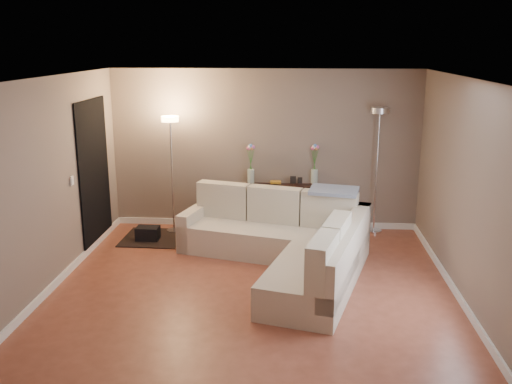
# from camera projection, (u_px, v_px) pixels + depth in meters

# --- Properties ---
(floor) EXTENTS (5.00, 5.50, 0.01)m
(floor) POSITION_uv_depth(u_px,v_px,m) (251.00, 296.00, 6.95)
(floor) COLOR brown
(floor) RESTS_ON ground
(ceiling) EXTENTS (5.00, 5.50, 0.01)m
(ceiling) POSITION_uv_depth(u_px,v_px,m) (251.00, 79.00, 6.29)
(ceiling) COLOR white
(ceiling) RESTS_ON ground
(wall_back) EXTENTS (5.00, 0.02, 2.60)m
(wall_back) POSITION_uv_depth(u_px,v_px,m) (265.00, 150.00, 9.28)
(wall_back) COLOR #7B6B5F
(wall_back) RESTS_ON ground
(wall_front) EXTENTS (5.00, 0.02, 2.60)m
(wall_front) POSITION_uv_depth(u_px,v_px,m) (219.00, 293.00, 3.96)
(wall_front) COLOR #7B6B5F
(wall_front) RESTS_ON ground
(wall_left) EXTENTS (0.02, 5.50, 2.60)m
(wall_left) POSITION_uv_depth(u_px,v_px,m) (42.00, 189.00, 6.79)
(wall_left) COLOR #7B6B5F
(wall_left) RESTS_ON ground
(wall_right) EXTENTS (0.02, 5.50, 2.60)m
(wall_right) POSITION_uv_depth(u_px,v_px,m) (472.00, 197.00, 6.45)
(wall_right) COLOR #7B6B5F
(wall_right) RESTS_ON ground
(baseboard_back) EXTENTS (5.00, 0.03, 0.10)m
(baseboard_back) POSITION_uv_depth(u_px,v_px,m) (264.00, 223.00, 9.57)
(baseboard_back) COLOR white
(baseboard_back) RESTS_ON ground
(baseboard_left) EXTENTS (0.03, 5.50, 0.10)m
(baseboard_left) POSITION_uv_depth(u_px,v_px,m) (53.00, 286.00, 7.11)
(baseboard_left) COLOR white
(baseboard_left) RESTS_ON ground
(baseboard_right) EXTENTS (0.03, 5.50, 0.10)m
(baseboard_right) POSITION_uv_depth(u_px,v_px,m) (460.00, 298.00, 6.76)
(baseboard_right) COLOR white
(baseboard_right) RESTS_ON ground
(doorway) EXTENTS (0.02, 1.20, 2.20)m
(doorway) POSITION_uv_depth(u_px,v_px,m) (94.00, 174.00, 8.48)
(doorway) COLOR black
(doorway) RESTS_ON ground
(switch_plate) EXTENTS (0.02, 0.08, 0.12)m
(switch_plate) POSITION_uv_depth(u_px,v_px,m) (72.00, 181.00, 7.64)
(switch_plate) COLOR white
(switch_plate) RESTS_ON ground
(sectional_sofa) EXTENTS (2.81, 3.16, 0.94)m
(sectional_sofa) POSITION_uv_depth(u_px,v_px,m) (289.00, 242.00, 7.78)
(sectional_sofa) COLOR beige
(sectional_sofa) RESTS_ON floor
(throw_blanket) EXTENTS (0.74, 0.53, 0.09)m
(throw_blanket) POSITION_uv_depth(u_px,v_px,m) (334.00, 191.00, 8.07)
(throw_blanket) COLOR gray
(throw_blanket) RESTS_ON sectional_sofa
(console_table) EXTENTS (1.24, 0.41, 0.75)m
(console_table) POSITION_uv_depth(u_px,v_px,m) (278.00, 203.00, 9.39)
(console_table) COLOR black
(console_table) RESTS_ON floor
(leaning_mirror) EXTENTS (0.87, 0.10, 0.68)m
(leaning_mirror) POSITION_uv_depth(u_px,v_px,m) (282.00, 160.00, 9.37)
(leaning_mirror) COLOR black
(leaning_mirror) RESTS_ON console_table
(table_decor) EXTENTS (0.52, 0.12, 0.12)m
(table_decor) POSITION_uv_depth(u_px,v_px,m) (282.00, 181.00, 9.27)
(table_decor) COLOR gold
(table_decor) RESTS_ON console_table
(flower_vase_left) EXTENTS (0.14, 0.12, 0.64)m
(flower_vase_left) POSITION_uv_depth(u_px,v_px,m) (251.00, 166.00, 9.24)
(flower_vase_left) COLOR silver
(flower_vase_left) RESTS_ON console_table
(flower_vase_right) EXTENTS (0.14, 0.12, 0.64)m
(flower_vase_right) POSITION_uv_depth(u_px,v_px,m) (314.00, 166.00, 9.24)
(flower_vase_right) COLOR silver
(flower_vase_right) RESTS_ON console_table
(floor_lamp_lit) EXTENTS (0.27, 0.27, 1.89)m
(floor_lamp_lit) POSITION_uv_depth(u_px,v_px,m) (171.00, 151.00, 8.98)
(floor_lamp_lit) COLOR silver
(floor_lamp_lit) RESTS_ON floor
(floor_lamp_unlit) EXTENTS (0.34, 0.34, 2.02)m
(floor_lamp_unlit) POSITION_uv_depth(u_px,v_px,m) (378.00, 145.00, 8.94)
(floor_lamp_unlit) COLOR silver
(floor_lamp_unlit) RESTS_ON floor
(charcoal_rug) EXTENTS (1.25, 0.94, 0.02)m
(charcoal_rug) POSITION_uv_depth(u_px,v_px,m) (163.00, 238.00, 8.98)
(charcoal_rug) COLOR black
(charcoal_rug) RESTS_ON floor
(black_bag) EXTENTS (0.35, 0.25, 0.23)m
(black_bag) POSITION_uv_depth(u_px,v_px,m) (148.00, 234.00, 8.88)
(black_bag) COLOR black
(black_bag) RESTS_ON charcoal_rug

